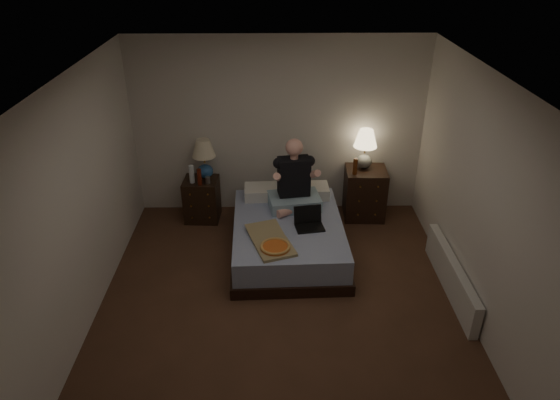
{
  "coord_description": "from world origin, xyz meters",
  "views": [
    {
      "loc": [
        -0.08,
        -4.24,
        3.66
      ],
      "look_at": [
        0.0,
        0.9,
        0.85
      ],
      "focal_mm": 32.0,
      "sensor_mm": 36.0,
      "label": 1
    }
  ],
  "objects_px": {
    "nightstand_right": "(365,193)",
    "pizza_box": "(275,247)",
    "water_bottle": "(192,174)",
    "beer_bottle_left": "(199,177)",
    "lamp_left": "(204,159)",
    "soda_can": "(208,180)",
    "bed": "(288,237)",
    "nightstand_left": "(202,199)",
    "beer_bottle_right": "(355,166)",
    "person": "(295,175)",
    "radiator": "(451,276)",
    "laptop": "(310,220)",
    "lamp_right": "(365,149)"
  },
  "relations": [
    {
      "from": "beer_bottle_right",
      "to": "laptop",
      "type": "xyz_separation_m",
      "value": [
        -0.67,
        -0.93,
        -0.27
      ]
    },
    {
      "from": "beer_bottle_right",
      "to": "radiator",
      "type": "height_order",
      "value": "beer_bottle_right"
    },
    {
      "from": "nightstand_left",
      "to": "person",
      "type": "relative_size",
      "value": 0.65
    },
    {
      "from": "beer_bottle_right",
      "to": "bed",
      "type": "bearing_deg",
      "value": -139.58
    },
    {
      "from": "beer_bottle_right",
      "to": "pizza_box",
      "type": "height_order",
      "value": "beer_bottle_right"
    },
    {
      "from": "nightstand_left",
      "to": "water_bottle",
      "type": "xyz_separation_m",
      "value": [
        -0.1,
        -0.07,
        0.43
      ]
    },
    {
      "from": "bed",
      "to": "nightstand_left",
      "type": "relative_size",
      "value": 2.95
    },
    {
      "from": "laptop",
      "to": "pizza_box",
      "type": "relative_size",
      "value": 0.45
    },
    {
      "from": "nightstand_right",
      "to": "radiator",
      "type": "xyz_separation_m",
      "value": [
        0.71,
        -1.71,
        -0.16
      ]
    },
    {
      "from": "pizza_box",
      "to": "soda_can",
      "type": "bearing_deg",
      "value": 104.37
    },
    {
      "from": "laptop",
      "to": "radiator",
      "type": "height_order",
      "value": "laptop"
    },
    {
      "from": "water_bottle",
      "to": "nightstand_left",
      "type": "bearing_deg",
      "value": 36.96
    },
    {
      "from": "soda_can",
      "to": "nightstand_left",
      "type": "bearing_deg",
      "value": 138.81
    },
    {
      "from": "nightstand_left",
      "to": "person",
      "type": "height_order",
      "value": "person"
    },
    {
      "from": "radiator",
      "to": "beer_bottle_left",
      "type": "bearing_deg",
      "value": 153.02
    },
    {
      "from": "soda_can",
      "to": "beer_bottle_right",
      "type": "height_order",
      "value": "beer_bottle_right"
    },
    {
      "from": "nightstand_right",
      "to": "lamp_left",
      "type": "bearing_deg",
      "value": -178.89
    },
    {
      "from": "lamp_right",
      "to": "beer_bottle_right",
      "type": "xyz_separation_m",
      "value": [
        -0.15,
        -0.2,
        -0.16
      ]
    },
    {
      "from": "nightstand_left",
      "to": "soda_can",
      "type": "distance_m",
      "value": 0.39
    },
    {
      "from": "lamp_left",
      "to": "soda_can",
      "type": "xyz_separation_m",
      "value": [
        0.05,
        -0.19,
        -0.23
      ]
    },
    {
      "from": "bed",
      "to": "soda_can",
      "type": "height_order",
      "value": "soda_can"
    },
    {
      "from": "beer_bottle_right",
      "to": "person",
      "type": "distance_m",
      "value": 0.93
    },
    {
      "from": "nightstand_right",
      "to": "pizza_box",
      "type": "height_order",
      "value": "nightstand_right"
    },
    {
      "from": "person",
      "to": "laptop",
      "type": "height_order",
      "value": "person"
    },
    {
      "from": "nightstand_right",
      "to": "lamp_left",
      "type": "xyz_separation_m",
      "value": [
        -2.23,
        0.04,
        0.53
      ]
    },
    {
      "from": "water_bottle",
      "to": "person",
      "type": "bearing_deg",
      "value": -16.72
    },
    {
      "from": "water_bottle",
      "to": "beer_bottle_left",
      "type": "bearing_deg",
      "value": -31.28
    },
    {
      "from": "radiator",
      "to": "laptop",
      "type": "bearing_deg",
      "value": 157.51
    },
    {
      "from": "bed",
      "to": "water_bottle",
      "type": "bearing_deg",
      "value": 146.18
    },
    {
      "from": "nightstand_right",
      "to": "soda_can",
      "type": "height_order",
      "value": "nightstand_right"
    },
    {
      "from": "bed",
      "to": "nightstand_left",
      "type": "distance_m",
      "value": 1.47
    },
    {
      "from": "beer_bottle_left",
      "to": "lamp_left",
      "type": "bearing_deg",
      "value": 76.95
    },
    {
      "from": "soda_can",
      "to": "beer_bottle_right",
      "type": "xyz_separation_m",
      "value": [
        1.99,
        0.02,
        0.18
      ]
    },
    {
      "from": "water_bottle",
      "to": "pizza_box",
      "type": "bearing_deg",
      "value": -51.67
    },
    {
      "from": "water_bottle",
      "to": "radiator",
      "type": "height_order",
      "value": "water_bottle"
    },
    {
      "from": "bed",
      "to": "beer_bottle_right",
      "type": "height_order",
      "value": "beer_bottle_right"
    },
    {
      "from": "soda_can",
      "to": "pizza_box",
      "type": "height_order",
      "value": "soda_can"
    },
    {
      "from": "nightstand_right",
      "to": "soda_can",
      "type": "relative_size",
      "value": 7.24
    },
    {
      "from": "beer_bottle_left",
      "to": "radiator",
      "type": "height_order",
      "value": "beer_bottle_left"
    },
    {
      "from": "soda_can",
      "to": "radiator",
      "type": "height_order",
      "value": "soda_can"
    },
    {
      "from": "lamp_right",
      "to": "laptop",
      "type": "bearing_deg",
      "value": -125.81
    },
    {
      "from": "water_bottle",
      "to": "pizza_box",
      "type": "height_order",
      "value": "water_bottle"
    },
    {
      "from": "bed",
      "to": "water_bottle",
      "type": "height_order",
      "value": "water_bottle"
    },
    {
      "from": "beer_bottle_left",
      "to": "water_bottle",
      "type": "bearing_deg",
      "value": 148.72
    },
    {
      "from": "nightstand_left",
      "to": "lamp_right",
      "type": "height_order",
      "value": "lamp_right"
    },
    {
      "from": "lamp_left",
      "to": "bed",
      "type": "bearing_deg",
      "value": -40.52
    },
    {
      "from": "bed",
      "to": "beer_bottle_left",
      "type": "height_order",
      "value": "beer_bottle_left"
    },
    {
      "from": "beer_bottle_left",
      "to": "radiator",
      "type": "relative_size",
      "value": 0.14
    },
    {
      "from": "pizza_box",
      "to": "laptop",
      "type": "bearing_deg",
      "value": 29.34
    },
    {
      "from": "nightstand_left",
      "to": "water_bottle",
      "type": "bearing_deg",
      "value": -139.8
    }
  ]
}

